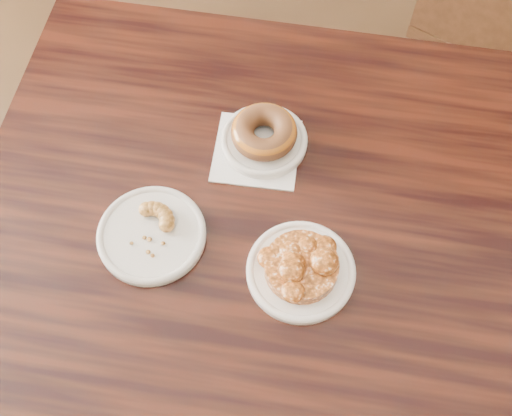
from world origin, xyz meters
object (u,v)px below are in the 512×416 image
(cafe_table, at_px, (244,305))
(cruller_fragment, at_px, (150,230))
(apple_fritter, at_px, (302,265))
(glazed_donut, at_px, (264,132))
(chair_far, at_px, (504,16))

(cafe_table, bearing_deg, cruller_fragment, -163.86)
(cruller_fragment, bearing_deg, apple_fritter, 4.52)
(apple_fritter, bearing_deg, cafe_table, 159.63)
(cafe_table, height_order, cruller_fragment, cruller_fragment)
(cafe_table, xyz_separation_m, cruller_fragment, (-0.13, -0.06, 0.40))
(cafe_table, xyz_separation_m, glazed_donut, (-0.02, 0.17, 0.41))
(glazed_donut, relative_size, apple_fritter, 0.73)
(glazed_donut, bearing_deg, cruller_fragment, -115.87)
(glazed_donut, height_order, cruller_fragment, glazed_donut)
(chair_far, distance_m, cruller_fragment, 1.18)
(apple_fritter, bearing_deg, glazed_donut, 122.35)
(apple_fritter, bearing_deg, cruller_fragment, -175.48)
(apple_fritter, height_order, cruller_fragment, apple_fritter)
(cafe_table, height_order, glazed_donut, glazed_donut)
(cafe_table, relative_size, glazed_donut, 8.00)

